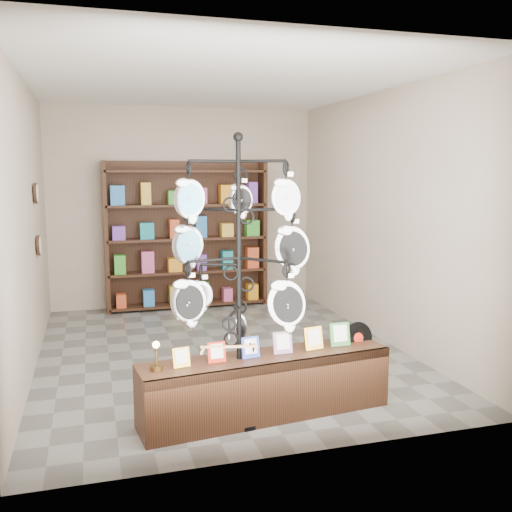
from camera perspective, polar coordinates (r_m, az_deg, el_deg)
The scene contains 6 objects.
ground at distance 6.64m, azimuth -3.50°, elevation -9.49°, with size 5.00×5.00×0.00m, color slate.
room_envelope at distance 6.33m, azimuth -3.65°, elevation 6.67°, with size 5.00×5.00×5.00m.
display_tree at distance 4.54m, azimuth -1.75°, elevation -0.27°, with size 1.25×1.23×2.35m.
front_shelf at distance 4.90m, azimuth 1.07°, elevation -12.80°, with size 2.18×0.68×0.76m.
back_shelving at distance 8.64m, azimuth -6.92°, elevation 1.63°, with size 2.42×0.36×2.20m.
wall_clocks at distance 7.02m, azimuth -21.04°, elevation 3.43°, with size 0.03×0.24×0.84m.
Camera 1 is at (-1.38, -6.17, 2.04)m, focal length 40.00 mm.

